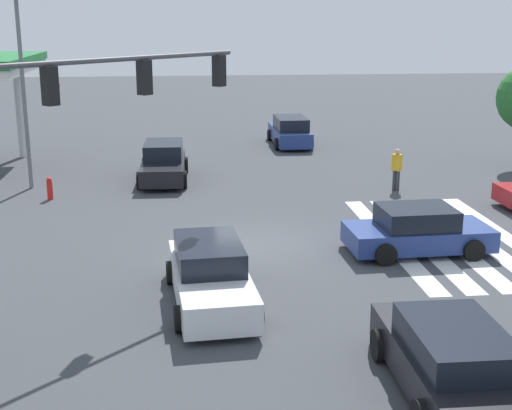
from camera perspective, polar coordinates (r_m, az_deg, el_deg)
ground_plane at (r=21.97m, az=0.00°, el=-3.15°), size 124.98×124.98×0.00m
crosswalk_markings at (r=23.37m, az=15.00°, el=-2.54°), size 9.43×4.40×0.01m
traffic_signal_mast at (r=16.49m, az=-14.47°, el=6.72°), size 6.05×6.05×6.09m
car_0 at (r=21.61m, az=12.80°, el=-2.05°), size 2.32×4.29×1.38m
car_1 at (r=30.57m, az=-7.41°, el=3.37°), size 4.79×2.11×1.58m
car_2 at (r=13.88m, az=15.24°, el=-11.86°), size 4.43×2.09×1.45m
car_4 at (r=38.51m, az=2.73°, el=5.89°), size 4.74×2.03×1.57m
car_5 at (r=17.50m, az=-3.68°, el=-5.62°), size 4.93×2.25×1.48m
pedestrian at (r=28.94m, az=11.19°, el=2.97°), size 0.41×0.41×1.70m
street_light_pole_a at (r=29.75m, az=-18.22°, el=10.09°), size 0.80×0.36×7.76m
fire_hydrant at (r=28.26m, az=-16.17°, el=1.28°), size 0.22×0.22×0.86m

